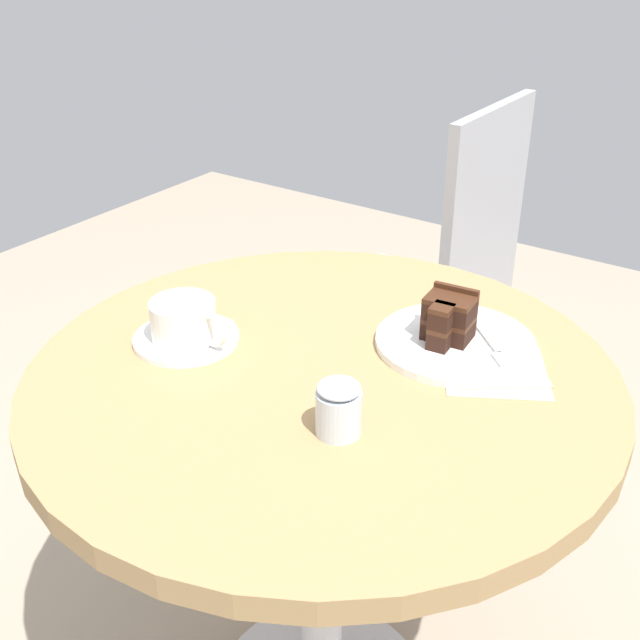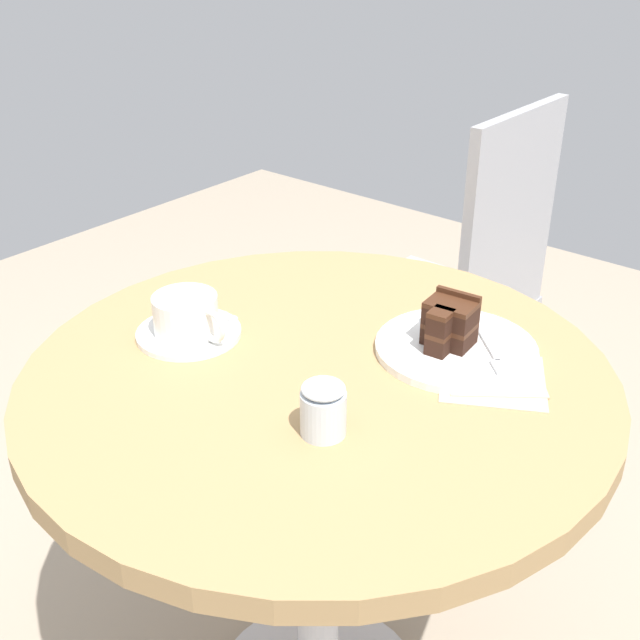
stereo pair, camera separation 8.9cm
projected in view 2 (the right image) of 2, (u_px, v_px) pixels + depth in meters
cafe_table at (318, 431)px, 1.19m from camera, size 0.84×0.84×0.69m
saucer at (189, 333)px, 1.22m from camera, size 0.16×0.16×0.01m
coffee_cup at (187, 314)px, 1.20m from camera, size 0.13×0.10×0.06m
teaspoon at (216, 316)px, 1.26m from camera, size 0.09×0.04×0.00m
cake_plate at (456, 348)px, 1.18m from camera, size 0.24×0.24×0.01m
cake_slice at (449, 324)px, 1.16m from camera, size 0.07×0.08×0.07m
fork at (494, 354)px, 1.15m from camera, size 0.12×0.11×0.00m
napkin at (493, 375)px, 1.12m from camera, size 0.20×0.20×0.00m
cafe_chair at (469, 276)px, 1.80m from camera, size 0.38×0.38×0.91m
sugar_pot at (323, 408)px, 0.99m from camera, size 0.06×0.06×0.07m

